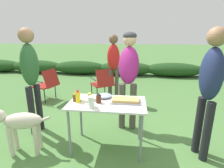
% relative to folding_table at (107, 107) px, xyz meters
% --- Properties ---
extents(ground_plane, '(60.00, 60.00, 0.00)m').
position_rel_folding_table_xyz_m(ground_plane, '(0.00, 0.00, -0.66)').
color(ground_plane, '#4C7A3D').
extents(shrub_hedge, '(14.40, 0.90, 0.56)m').
position_rel_folding_table_xyz_m(shrub_hedge, '(0.00, 5.05, -0.39)').
color(shrub_hedge, '#1E4219').
rests_on(shrub_hedge, ground).
extents(folding_table, '(1.10, 0.64, 0.74)m').
position_rel_folding_table_xyz_m(folding_table, '(0.00, 0.00, 0.00)').
color(folding_table, silver).
rests_on(folding_table, ground).
extents(food_tray, '(0.43, 0.22, 0.06)m').
position_rel_folding_table_xyz_m(food_tray, '(0.26, 0.03, 0.10)').
color(food_tray, '#9E9EA3').
rests_on(food_tray, folding_table).
extents(plate_stack, '(0.25, 0.25, 0.04)m').
position_rel_folding_table_xyz_m(plate_stack, '(-0.30, 0.06, 0.09)').
color(plate_stack, white).
rests_on(plate_stack, folding_table).
extents(mixing_bowl, '(0.22, 0.22, 0.06)m').
position_rel_folding_table_xyz_m(mixing_bowl, '(-0.07, 0.19, 0.11)').
color(mixing_bowl, '#99B2CC').
rests_on(mixing_bowl, folding_table).
extents(paper_cup_stack, '(0.08, 0.08, 0.16)m').
position_rel_folding_table_xyz_m(paper_cup_stack, '(-0.18, -0.23, 0.16)').
color(paper_cup_stack, white).
rests_on(paper_cup_stack, folding_table).
extents(relish_jar, '(0.06, 0.06, 0.18)m').
position_rel_folding_table_xyz_m(relish_jar, '(-0.21, -0.15, 0.16)').
color(relish_jar, olive).
rests_on(relish_jar, folding_table).
extents(mustard_bottle, '(0.06, 0.06, 0.20)m').
position_rel_folding_table_xyz_m(mustard_bottle, '(-0.41, -0.05, 0.17)').
color(mustard_bottle, yellow).
rests_on(mustard_bottle, folding_table).
extents(beer_bottle, '(0.07, 0.07, 0.13)m').
position_rel_folding_table_xyz_m(beer_bottle, '(-0.47, -0.01, 0.14)').
color(beer_bottle, brown).
rests_on(beer_bottle, folding_table).
extents(bbq_sauce_bottle, '(0.07, 0.07, 0.15)m').
position_rel_folding_table_xyz_m(bbq_sauce_bottle, '(-0.12, -0.03, 0.15)').
color(bbq_sauce_bottle, '#562314').
rests_on(bbq_sauce_bottle, folding_table).
extents(standing_person_in_navy_coat, '(0.37, 0.50, 1.73)m').
position_rel_folding_table_xyz_m(standing_person_in_navy_coat, '(0.27, 0.75, 0.43)').
color(standing_person_in_navy_coat, '#4C473D').
rests_on(standing_person_in_navy_coat, ground).
extents(standing_person_with_beanie, '(0.32, 0.39, 1.77)m').
position_rel_folding_table_xyz_m(standing_person_with_beanie, '(1.34, -0.02, 0.43)').
color(standing_person_with_beanie, black).
rests_on(standing_person_with_beanie, ground).
extents(standing_person_in_red_jacket, '(0.29, 0.37, 1.78)m').
position_rel_folding_table_xyz_m(standing_person_in_red_jacket, '(-1.31, 0.30, 0.44)').
color(standing_person_in_red_jacket, black).
rests_on(standing_person_in_red_jacket, ground).
extents(standing_person_in_dark_puffer, '(0.34, 0.26, 1.68)m').
position_rel_folding_table_xyz_m(standing_person_in_dark_puffer, '(-0.15, 2.04, 0.37)').
color(standing_person_in_dark_puffer, '#4C473D').
rests_on(standing_person_in_dark_puffer, ground).
extents(dog, '(0.83, 0.34, 0.68)m').
position_rel_folding_table_xyz_m(dog, '(-1.21, -0.27, -0.19)').
color(dog, beige).
rests_on(dog, ground).
extents(camp_chair_green_behind_table, '(0.71, 0.75, 0.83)m').
position_rel_folding_table_xyz_m(camp_chair_green_behind_table, '(-0.44, 2.05, -0.20)').
color(camp_chair_green_behind_table, maroon).
rests_on(camp_chair_green_behind_table, ground).
extents(camp_chair_near_hedge, '(0.69, 0.60, 0.83)m').
position_rel_folding_table_xyz_m(camp_chair_near_hedge, '(-1.86, 1.78, -0.20)').
color(camp_chair_near_hedge, maroon).
rests_on(camp_chair_near_hedge, ground).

